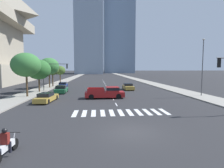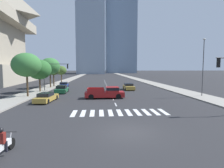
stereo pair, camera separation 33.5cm
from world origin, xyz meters
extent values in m
plane|color=#28282B|center=(0.00, 0.00, 0.00)|extent=(800.00, 800.00, 0.00)
cube|color=gray|center=(13.77, 30.00, 0.07)|extent=(4.00, 260.00, 0.15)
cube|color=gray|center=(-13.77, 30.00, 0.07)|extent=(4.00, 260.00, 0.15)
cube|color=silver|center=(-4.50, 5.52, 0.00)|extent=(0.45, 2.68, 0.01)
cube|color=silver|center=(-3.60, 5.52, 0.00)|extent=(0.45, 2.68, 0.01)
cube|color=silver|center=(-2.70, 5.52, 0.00)|extent=(0.45, 2.68, 0.01)
cube|color=silver|center=(-1.80, 5.52, 0.00)|extent=(0.45, 2.68, 0.01)
cube|color=silver|center=(-0.90, 5.52, 0.00)|extent=(0.45, 2.68, 0.01)
cube|color=silver|center=(0.00, 5.52, 0.00)|extent=(0.45, 2.68, 0.01)
cube|color=silver|center=(0.90, 5.52, 0.00)|extent=(0.45, 2.68, 0.01)
cube|color=silver|center=(1.80, 5.52, 0.00)|extent=(0.45, 2.68, 0.01)
cube|color=silver|center=(2.70, 5.52, 0.00)|extent=(0.45, 2.68, 0.01)
cube|color=silver|center=(3.60, 5.52, 0.00)|extent=(0.45, 2.68, 0.01)
cube|color=silver|center=(4.50, 5.52, 0.00)|extent=(0.45, 2.68, 0.01)
cube|color=silver|center=(0.00, 9.52, 0.00)|extent=(0.14, 2.00, 0.01)
cube|color=silver|center=(0.00, 13.52, 0.00)|extent=(0.14, 2.00, 0.01)
cube|color=silver|center=(0.00, 17.52, 0.00)|extent=(0.14, 2.00, 0.01)
cube|color=silver|center=(0.00, 21.52, 0.00)|extent=(0.14, 2.00, 0.01)
cube|color=silver|center=(0.00, 25.52, 0.00)|extent=(0.14, 2.00, 0.01)
cube|color=silver|center=(0.00, 29.52, 0.00)|extent=(0.14, 2.00, 0.01)
cube|color=silver|center=(0.00, 33.52, 0.00)|extent=(0.14, 2.00, 0.01)
cube|color=silver|center=(0.00, 37.52, 0.00)|extent=(0.14, 2.00, 0.01)
cube|color=silver|center=(0.00, 41.52, 0.00)|extent=(0.14, 2.00, 0.01)
cube|color=silver|center=(0.00, 45.52, 0.00)|extent=(0.14, 2.00, 0.01)
cube|color=silver|center=(0.00, 49.52, 0.00)|extent=(0.14, 2.00, 0.01)
cube|color=silver|center=(0.00, 53.52, 0.00)|extent=(0.14, 2.00, 0.01)
cube|color=silver|center=(0.00, 57.52, 0.00)|extent=(0.14, 2.00, 0.01)
cylinder|color=black|center=(-6.82, -2.04, 0.30)|extent=(0.16, 0.61, 0.60)
cube|color=silver|center=(-6.87, -2.80, 0.52)|extent=(0.30, 1.22, 0.32)
cylinder|color=#B2B2B7|center=(-6.83, -2.14, 0.60)|extent=(0.08, 0.32, 0.67)
cylinder|color=black|center=(-6.82, -2.09, 0.97)|extent=(0.70, 0.08, 0.04)
cube|color=maroon|center=(-6.87, -2.90, 0.96)|extent=(0.37, 0.26, 0.55)
sphere|color=black|center=(-6.87, -2.90, 1.36)|extent=(0.26, 0.26, 0.26)
cylinder|color=black|center=(-7.05, -2.78, 0.47)|extent=(0.13, 0.13, 0.55)
cylinder|color=black|center=(-6.69, -2.81, 0.47)|extent=(0.13, 0.13, 0.55)
cube|color=maroon|center=(-1.20, 14.33, 0.59)|extent=(5.79, 2.13, 0.75)
cube|color=maroon|center=(-0.04, 14.34, 1.32)|extent=(1.86, 1.92, 0.70)
cube|color=black|center=(-0.04, 14.34, 1.40)|extent=(1.88, 1.97, 0.39)
cube|color=maroon|center=(-2.47, 15.31, 1.25)|extent=(2.42, 0.10, 0.55)
cube|color=maroon|center=(-2.45, 13.32, 1.25)|extent=(2.42, 0.10, 0.55)
cube|color=maroon|center=(-3.68, 14.30, 1.25)|extent=(0.10, 1.99, 0.55)
cylinder|color=black|center=(0.75, 15.28, 0.38)|extent=(0.76, 0.27, 0.76)
cylinder|color=black|center=(0.77, 13.41, 0.38)|extent=(0.76, 0.27, 0.76)
cylinder|color=black|center=(-3.17, 15.24, 0.38)|extent=(0.76, 0.27, 0.76)
cylinder|color=black|center=(-3.15, 13.37, 0.38)|extent=(0.76, 0.27, 0.76)
cube|color=#B28E38|center=(4.16, 24.41, 0.49)|extent=(1.89, 4.32, 0.67)
cube|color=black|center=(4.15, 24.63, 1.07)|extent=(1.64, 1.95, 0.48)
cylinder|color=black|center=(5.01, 22.96, 0.32)|extent=(0.23, 0.64, 0.64)
cylinder|color=black|center=(3.34, 22.94, 0.32)|extent=(0.23, 0.64, 0.64)
cylinder|color=black|center=(4.97, 25.89, 0.32)|extent=(0.23, 0.64, 0.64)
cylinder|color=black|center=(3.31, 25.87, 0.32)|extent=(0.23, 0.64, 0.64)
cube|color=navy|center=(-10.23, 30.45, 0.45)|extent=(2.10, 4.59, 0.58)
cube|color=black|center=(-10.22, 30.23, 1.00)|extent=(1.72, 2.12, 0.50)
cylinder|color=black|center=(-11.15, 31.92, 0.32)|extent=(0.26, 0.65, 0.64)
cylinder|color=black|center=(-9.53, 32.03, 0.32)|extent=(0.26, 0.65, 0.64)
cylinder|color=black|center=(-10.94, 28.88, 0.32)|extent=(0.26, 0.65, 0.64)
cylinder|color=black|center=(-9.32, 28.99, 0.32)|extent=(0.26, 0.65, 0.64)
cube|color=#B28E38|center=(-9.00, 12.20, 0.46)|extent=(2.16, 4.94, 0.59)
cube|color=black|center=(-9.03, 11.96, 0.98)|extent=(1.71, 2.29, 0.45)
cylinder|color=black|center=(-9.63, 13.89, 0.32)|extent=(0.28, 0.66, 0.64)
cylinder|color=black|center=(-8.08, 13.75, 0.32)|extent=(0.28, 0.66, 0.64)
cylinder|color=black|center=(-9.93, 10.64, 0.32)|extent=(0.28, 0.66, 0.64)
cylinder|color=black|center=(-8.38, 10.50, 0.32)|extent=(0.28, 0.66, 0.64)
cube|color=#1E6038|center=(-8.75, 20.84, 0.49)|extent=(1.93, 4.48, 0.66)
cube|color=black|center=(-8.75, 20.62, 1.09)|extent=(1.66, 2.03, 0.54)
cylinder|color=black|center=(-9.62, 22.33, 0.32)|extent=(0.23, 0.64, 0.64)
cylinder|color=black|center=(-7.95, 22.37, 0.32)|extent=(0.23, 0.64, 0.64)
cylinder|color=black|center=(-9.56, 19.31, 0.32)|extent=(0.23, 0.64, 0.64)
cylinder|color=black|center=(-7.89, 19.35, 0.32)|extent=(0.23, 0.64, 0.64)
cube|color=black|center=(9.18, 4.18, 4.93)|extent=(0.20, 0.28, 0.90)
sphere|color=red|center=(9.18, 4.18, 5.23)|extent=(0.18, 0.18, 0.18)
sphere|color=orange|center=(9.18, 4.18, 4.93)|extent=(0.18, 0.18, 0.18)
sphere|color=green|center=(9.18, 4.18, 4.63)|extent=(0.18, 0.18, 0.18)
cylinder|color=#333335|center=(-12.57, 23.34, 2.91)|extent=(0.14, 0.14, 5.53)
cylinder|color=#333335|center=(-10.19, 23.34, 5.28)|extent=(4.76, 0.10, 0.10)
cube|color=black|center=(-8.06, 23.34, 4.83)|extent=(0.20, 0.28, 0.90)
sphere|color=red|center=(-8.06, 23.34, 5.13)|extent=(0.18, 0.18, 0.18)
sphere|color=orange|center=(-8.06, 23.34, 4.83)|extent=(0.18, 0.18, 0.18)
sphere|color=green|center=(-8.06, 23.34, 4.53)|extent=(0.18, 0.18, 0.18)
cube|color=#19662D|center=(-12.57, 23.34, 3.15)|extent=(0.60, 0.04, 0.18)
cylinder|color=#3F3F42|center=(14.07, 14.63, 4.47)|extent=(0.12, 0.12, 8.63)
ellipsoid|color=beige|center=(14.07, 14.63, 8.88)|extent=(0.50, 0.24, 0.20)
cylinder|color=#4C3823|center=(-12.97, 16.16, 1.69)|extent=(0.28, 0.28, 3.09)
ellipsoid|color=#387538|center=(-12.97, 16.16, 4.94)|extent=(4.27, 4.27, 3.63)
cylinder|color=#4C3823|center=(-12.97, 21.95, 1.32)|extent=(0.28, 0.28, 2.34)
ellipsoid|color=#2D662D|center=(-12.97, 21.95, 4.22)|extent=(4.32, 4.32, 3.67)
cylinder|color=#4C3823|center=(-12.97, 29.17, 1.66)|extent=(0.28, 0.28, 3.03)
ellipsoid|color=#387538|center=(-12.97, 29.17, 4.93)|extent=(4.38, 4.38, 3.73)
cylinder|color=#4C3823|center=(-12.97, 32.20, 1.52)|extent=(0.28, 0.28, 2.74)
ellipsoid|color=#426028|center=(-12.97, 32.20, 4.11)|extent=(3.03, 3.03, 2.58)
cylinder|color=#4C3823|center=(-12.97, 41.08, 1.41)|extent=(0.28, 0.28, 2.52)
ellipsoid|color=#426028|center=(-12.97, 41.08, 3.89)|extent=(3.05, 3.05, 2.60)
cube|color=slate|center=(20.08, 170.73, 62.25)|extent=(29.92, 24.16, 124.51)
camera|label=1|loc=(-2.38, -11.73, 4.37)|focal=28.45mm
camera|label=2|loc=(-2.04, -11.76, 4.37)|focal=28.45mm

